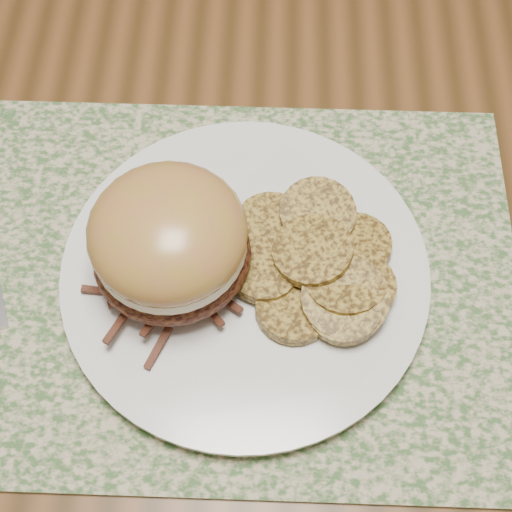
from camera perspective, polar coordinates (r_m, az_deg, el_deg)
The scene contains 6 objects.
ground at distance 1.29m, azimuth 3.34°, elevation -12.63°, with size 3.50×3.50×0.00m, color brown.
dining_table at distance 0.67m, azimuth 6.29°, elevation 2.72°, with size 1.50×0.90×0.75m.
placemat at distance 0.55m, azimuth -2.42°, elevation -1.61°, with size 0.45×0.33×0.00m, color #3E6232.
dinner_plate at distance 0.54m, azimuth -0.87°, elevation -1.36°, with size 0.26×0.26×0.02m, color white.
pork_sandwich at distance 0.50m, azimuth -6.93°, elevation 1.08°, with size 0.14×0.14×0.09m.
roasted_potatoes at distance 0.52m, azimuth 5.27°, elevation -0.92°, with size 0.14×0.16×0.03m.
Camera 1 is at (-0.06, -0.34, 1.24)m, focal length 50.00 mm.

